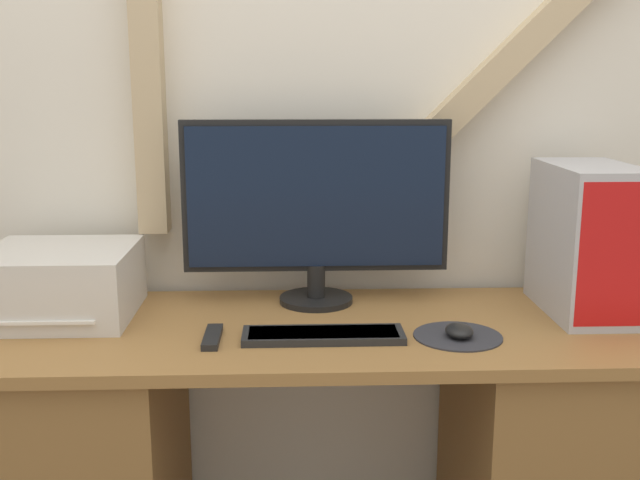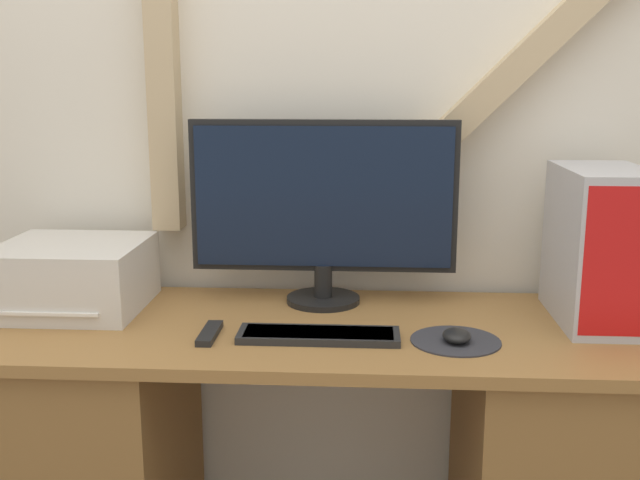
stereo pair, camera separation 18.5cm
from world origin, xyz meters
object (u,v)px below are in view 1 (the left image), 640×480
monitor (317,203)px  printer (60,283)px  keyboard (323,335)px  mouse (459,331)px  computer_tower (588,240)px  remote_control (212,337)px

monitor → printer: size_ratio=1.92×
keyboard → mouse: size_ratio=4.48×
monitor → computer_tower: size_ratio=1.84×
monitor → remote_control: bearing=-130.8°
computer_tower → remote_control: bearing=-169.2°
keyboard → printer: printer is taller
computer_tower → monitor: bearing=170.5°
remote_control → keyboard: bearing=-0.2°
monitor → computer_tower: monitor is taller
keyboard → remote_control: bearing=179.8°
monitor → mouse: monitor is taller
monitor → keyboard: monitor is taller
monitor → keyboard: size_ratio=1.87×
mouse → computer_tower: size_ratio=0.22×
mouse → printer: size_ratio=0.23×
computer_tower → remote_control: size_ratio=2.56×
mouse → printer: (-1.00, 0.21, 0.07)m
computer_tower → printer: size_ratio=1.04×
mouse → keyboard: bearing=178.4°
mouse → remote_control: mouse is taller
keyboard → printer: (-0.68, 0.21, 0.08)m
computer_tower → printer: bearing=179.2°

